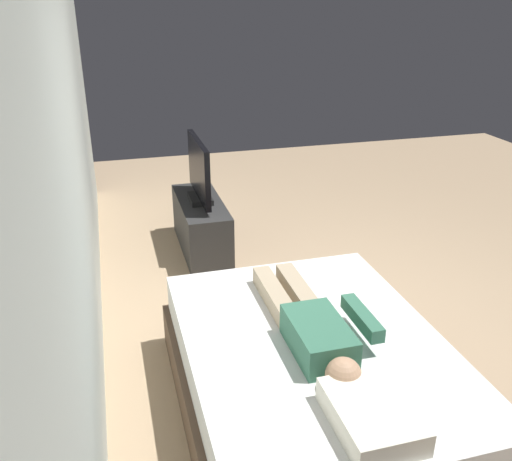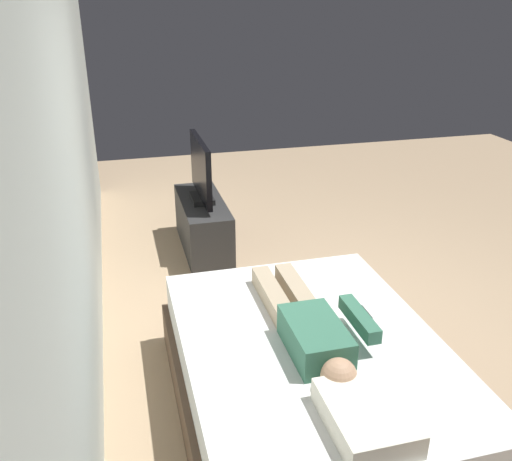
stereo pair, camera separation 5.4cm
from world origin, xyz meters
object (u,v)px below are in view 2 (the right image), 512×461
at_px(pillow, 366,416).
at_px(person, 309,326).
at_px(tv_stand, 203,225).
at_px(tv, 201,172).
at_px(bed, 310,381).
at_px(remote, 364,313).

distance_m(pillow, person, 0.71).
relative_size(tv_stand, tv, 1.25).
relative_size(bed, pillow, 4.18).
relative_size(pillow, tv, 0.55).
bearing_deg(tv_stand, tv, -90.00).
distance_m(bed, tv, 2.53).
xyz_separation_m(remote, tv, (2.29, 0.60, 0.24)).
distance_m(pillow, tv_stand, 3.18).
bearing_deg(tv, person, -175.39).
bearing_deg(pillow, tv, 3.73).
height_order(remote, tv, tv).
bearing_deg(remote, tv_stand, 14.71).
relative_size(pillow, tv_stand, 0.44).
height_order(person, remote, person).
relative_size(pillow, person, 0.38).
xyz_separation_m(bed, tv_stand, (2.47, 0.21, -0.01)).
height_order(bed, tv_stand, bed).
height_order(pillow, tv, tv).
bearing_deg(person, tv_stand, 4.61).
relative_size(bed, tv_stand, 1.83).
distance_m(remote, tv, 2.38).
relative_size(person, remote, 8.40).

